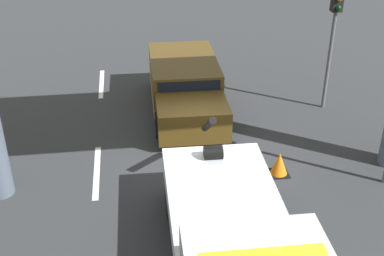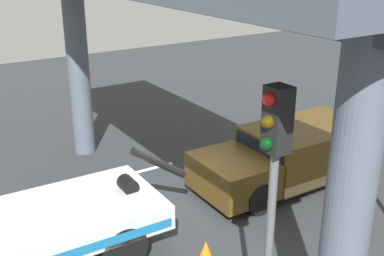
% 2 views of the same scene
% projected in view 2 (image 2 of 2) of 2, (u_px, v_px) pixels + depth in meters
% --- Properties ---
extents(ground_plane, '(60.00, 40.00, 0.10)m').
position_uv_depth(ground_plane, '(186.00, 217.00, 12.09)').
color(ground_plane, '#2D3033').
extents(lane_stripe_west, '(2.60, 0.16, 0.01)m').
position_uv_depth(lane_stripe_west, '(284.00, 134.00, 17.38)').
color(lane_stripe_west, silver).
rests_on(lane_stripe_west, ground).
extents(lane_stripe_mid, '(2.60, 0.16, 0.01)m').
position_uv_depth(lane_stripe_mid, '(135.00, 173.00, 14.34)').
color(lane_stripe_mid, silver).
rests_on(lane_stripe_mid, ground).
extents(towed_van_green, '(5.24, 2.30, 1.58)m').
position_uv_depth(towed_van_green, '(290.00, 156.00, 13.58)').
color(towed_van_green, '#4C3814').
rests_on(towed_van_green, ground).
extents(traffic_light_far, '(0.39, 0.32, 4.70)m').
position_uv_depth(traffic_light_far, '(273.00, 179.00, 6.44)').
color(traffic_light_far, '#515456').
rests_on(traffic_light_far, ground).
extents(traffic_cone_orange, '(0.53, 0.53, 0.64)m').
position_uv_depth(traffic_cone_orange, '(206.00, 255.00, 10.01)').
color(traffic_cone_orange, orange).
rests_on(traffic_cone_orange, ground).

